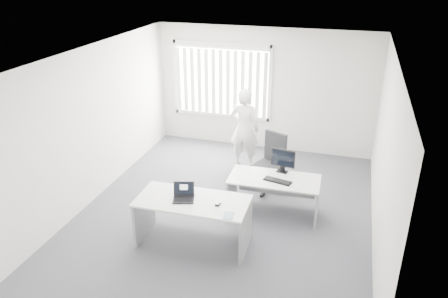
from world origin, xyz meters
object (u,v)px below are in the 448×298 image
(desk_near, at_px, (193,212))
(desk_far, at_px, (274,188))
(person, at_px, (244,129))
(laptop, at_px, (183,194))
(office_chair, at_px, (269,172))
(monitor, at_px, (283,161))

(desk_near, distance_m, desk_far, 1.59)
(desk_near, xyz_separation_m, person, (0.07, 2.93, 0.30))
(desk_near, bearing_deg, laptop, -156.03)
(laptop, bearing_deg, office_chair, 50.66)
(monitor, bearing_deg, office_chair, 127.73)
(desk_far, distance_m, monitor, 0.51)
(desk_near, relative_size, office_chair, 1.54)
(desk_far, distance_m, laptop, 1.77)
(person, bearing_deg, desk_near, 91.72)
(office_chair, bearing_deg, desk_far, -50.98)
(office_chair, relative_size, monitor, 2.63)
(office_chair, bearing_deg, person, 154.70)
(desk_far, relative_size, person, 0.90)
(person, bearing_deg, laptop, 89.36)
(desk_near, xyz_separation_m, monitor, (1.13, 1.49, 0.35))
(laptop, bearing_deg, desk_far, 30.92)
(desk_near, height_order, person, person)
(office_chair, bearing_deg, monitor, -37.74)
(office_chair, distance_m, person, 1.21)
(desk_near, height_order, desk_far, desk_near)
(desk_far, height_order, person, person)
(desk_far, xyz_separation_m, laptop, (-1.17, -1.26, 0.40))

